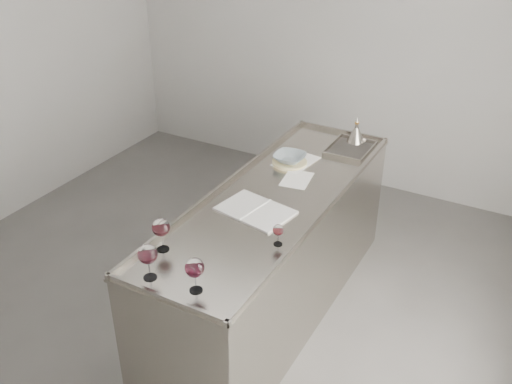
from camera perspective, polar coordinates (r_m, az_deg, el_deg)
The scene contains 12 objects.
room_shell at distance 3.55m, azimuth -7.48°, elevation 5.86°, with size 4.54×5.04×2.84m.
counter at distance 4.00m, azimuth 1.78°, elevation -6.25°, with size 0.77×2.42×0.97m.
wine_glass_left at distance 3.20m, azimuth -9.48°, elevation -3.60°, with size 0.10×0.10×0.20m.
wine_glass_middle at distance 3.00m, azimuth -10.78°, elevation -6.20°, with size 0.10×0.10×0.21m.
wine_glass_right at distance 2.88m, azimuth -6.16°, elevation -7.62°, with size 0.10×0.10×0.20m.
wine_glass_small at distance 3.23m, azimuth 2.24°, elevation -3.89°, with size 0.06×0.06×0.13m.
notebook at distance 3.58m, azimuth -0.07°, elevation -1.85°, with size 0.49×0.38×0.02m.
loose_paper_top at distance 3.96m, azimuth 4.10°, elevation 1.29°, with size 0.18×0.26×0.00m, color white.
loose_paper_under at distance 4.20m, azimuth 4.02°, elevation 3.08°, with size 0.23×0.33×0.00m, color white.
trivet at distance 4.17m, azimuth 3.37°, elevation 2.97°, with size 0.26×0.26×0.02m, color beige.
ceramic_bowl at distance 4.15m, azimuth 3.38°, elevation 3.44°, with size 0.23×0.23×0.06m, color gray.
wine_funnel at distance 4.56m, azimuth 9.96°, elevation 5.70°, with size 0.14×0.14×0.21m.
Camera 1 is at (1.97, -2.60, 2.81)m, focal length 40.00 mm.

